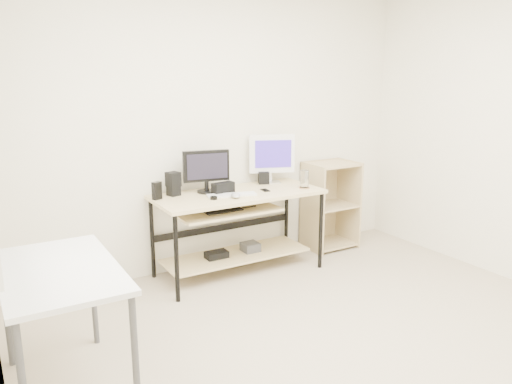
{
  "coord_description": "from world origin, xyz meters",
  "views": [
    {
      "loc": [
        -2.04,
        -2.12,
        1.77
      ],
      "look_at": [
        -0.03,
        1.3,
        0.83
      ],
      "focal_mm": 35.0,
      "sensor_mm": 36.0,
      "label": 1
    }
  ],
  "objects_px": {
    "side_table": "(60,282)",
    "shelf_unit": "(328,204)",
    "desk": "(236,216)",
    "audio_controller": "(157,191)",
    "black_monitor": "(206,169)",
    "white_imac": "(272,155)"
  },
  "relations": [
    {
      "from": "side_table",
      "to": "shelf_unit",
      "type": "xyz_separation_m",
      "value": [
        2.83,
        1.22,
        -0.22
      ]
    },
    {
      "from": "desk",
      "to": "audio_controller",
      "type": "bearing_deg",
      "value": 169.4
    },
    {
      "from": "side_table",
      "to": "shelf_unit",
      "type": "distance_m",
      "value": 3.09
    },
    {
      "from": "side_table",
      "to": "black_monitor",
      "type": "bearing_deg",
      "value": 39.79
    },
    {
      "from": "shelf_unit",
      "to": "black_monitor",
      "type": "xyz_separation_m",
      "value": [
        -1.39,
        -0.02,
        0.51
      ]
    },
    {
      "from": "shelf_unit",
      "to": "white_imac",
      "type": "distance_m",
      "value": 0.88
    },
    {
      "from": "desk",
      "to": "side_table",
      "type": "relative_size",
      "value": 1.5
    },
    {
      "from": "white_imac",
      "to": "audio_controller",
      "type": "xyz_separation_m",
      "value": [
        -1.18,
        -0.07,
        -0.19
      ]
    },
    {
      "from": "audio_controller",
      "to": "shelf_unit",
      "type": "bearing_deg",
      "value": -18.64
    },
    {
      "from": "side_table",
      "to": "audio_controller",
      "type": "height_order",
      "value": "audio_controller"
    },
    {
      "from": "desk",
      "to": "audio_controller",
      "type": "xyz_separation_m",
      "value": [
        -0.67,
        0.13,
        0.29
      ]
    },
    {
      "from": "audio_controller",
      "to": "desk",
      "type": "bearing_deg",
      "value": -30.3
    },
    {
      "from": "desk",
      "to": "shelf_unit",
      "type": "height_order",
      "value": "shelf_unit"
    },
    {
      "from": "shelf_unit",
      "to": "audio_controller",
      "type": "distance_m",
      "value": 1.89
    },
    {
      "from": "black_monitor",
      "to": "white_imac",
      "type": "distance_m",
      "value": 0.72
    },
    {
      "from": "shelf_unit",
      "to": "white_imac",
      "type": "xyz_separation_m",
      "value": [
        -0.67,
        0.04,
        0.57
      ]
    },
    {
      "from": "shelf_unit",
      "to": "black_monitor",
      "type": "relative_size",
      "value": 2.19
    },
    {
      "from": "desk",
      "to": "white_imac",
      "type": "distance_m",
      "value": 0.72
    },
    {
      "from": "white_imac",
      "to": "side_table",
      "type": "bearing_deg",
      "value": -127.98
    },
    {
      "from": "black_monitor",
      "to": "audio_controller",
      "type": "relative_size",
      "value": 2.74
    },
    {
      "from": "desk",
      "to": "black_monitor",
      "type": "relative_size",
      "value": 3.65
    },
    {
      "from": "side_table",
      "to": "black_monitor",
      "type": "xyz_separation_m",
      "value": [
        1.44,
        1.2,
        0.29
      ]
    }
  ]
}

